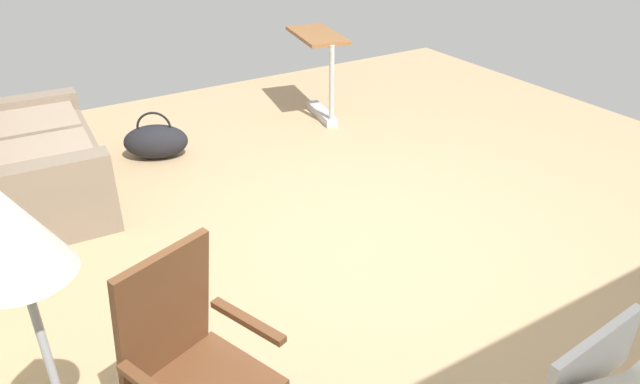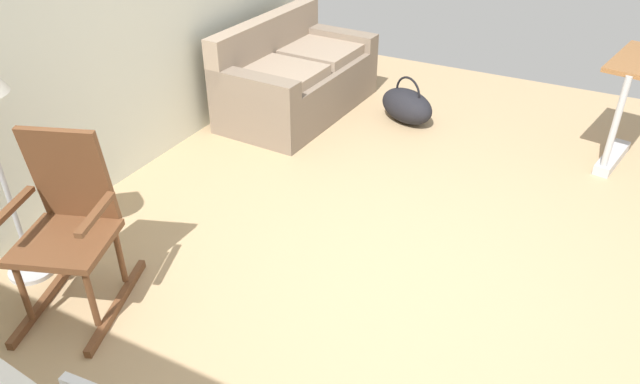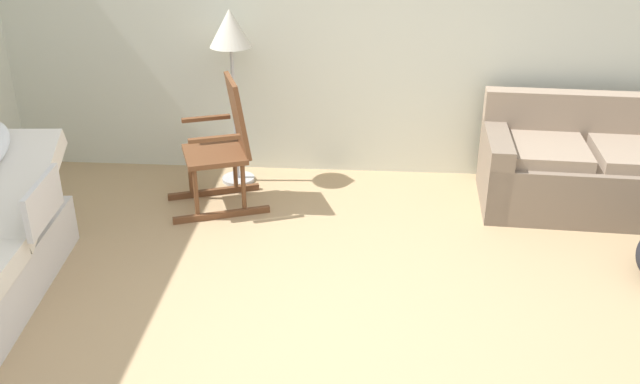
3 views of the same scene
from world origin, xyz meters
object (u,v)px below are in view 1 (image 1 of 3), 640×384
overbed_table (320,66)px  floor_lamp (19,260)px  couch (34,163)px  rocking_chair (192,373)px  duffel_bag (156,141)px

overbed_table → floor_lamp: bearing=136.3°
couch → floor_lamp: size_ratio=1.11×
couch → rocking_chair: size_ratio=1.56×
rocking_chair → couch: bearing=4.0°
floor_lamp → couch: bearing=-5.5°
couch → floor_lamp: 3.01m
overbed_table → duffel_bag: 1.82m
floor_lamp → duffel_bag: size_ratio=2.30×
floor_lamp → duffel_bag: floor_lamp is taller
couch → floor_lamp: bearing=174.5°
floor_lamp → overbed_table: floor_lamp is taller
couch → rocking_chair: rocking_chair is taller
duffel_bag → rocking_chair: bearing=165.4°
couch → duffel_bag: 1.06m
overbed_table → duffel_bag: (-0.10, 1.77, -0.38)m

